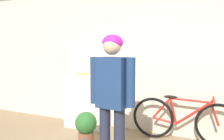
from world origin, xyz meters
name	(u,v)px	position (x,y,z in m)	size (l,w,h in m)	color
wall_back	(152,60)	(0.00, 2.32, 1.30)	(8.00, 0.07, 2.60)	beige
side_shelf	(87,101)	(-1.18, 2.08, 0.51)	(0.81, 0.38, 1.01)	white
person	(112,90)	(-0.15, 0.87, 1.01)	(0.57, 0.25, 1.67)	#23283D
bicycle	(184,120)	(0.58, 2.08, 0.37)	(1.69, 0.46, 0.76)	black
banana	(83,74)	(-1.26, 2.05, 1.03)	(0.33, 0.09, 0.04)	#EAD64C
potted_plant	(86,127)	(-0.80, 1.36, 0.30)	(0.34, 0.34, 0.53)	brown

